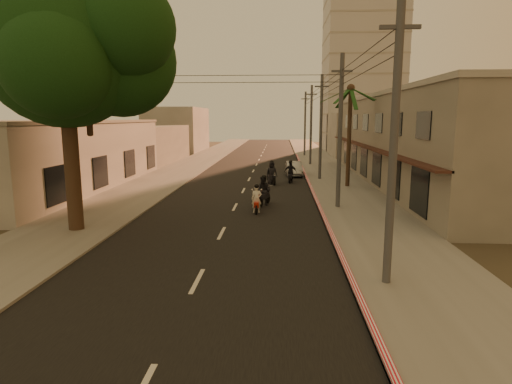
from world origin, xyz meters
TOP-DOWN VIEW (x-y plane):
  - ground at (0.00, 0.00)m, footprint 160.00×160.00m
  - road at (0.00, 20.00)m, footprint 10.00×140.00m
  - sidewalk_right at (7.50, 20.00)m, footprint 5.00×140.00m
  - sidewalk_left at (-7.50, 20.00)m, footprint 5.00×140.00m
  - curb_stripe at (5.10, 15.00)m, footprint 0.20×60.00m
  - shophouse_row at (13.95, 18.00)m, footprint 8.80×34.20m
  - left_building at (-13.98, 14.00)m, footprint 8.20×24.20m
  - distant_tower at (16.00, 56.00)m, footprint 12.10×12.10m
  - broadleaf_tree at (-6.61, 2.14)m, footprint 9.60×8.70m
  - palm_tree at (8.00, 16.00)m, footprint 5.00×5.00m
  - utility_poles at (6.20, 20.00)m, footprint 1.20×48.26m
  - filler_right at (14.00, 45.00)m, footprint 8.00×14.00m
  - filler_left_near at (-14.00, 34.00)m, footprint 8.00×14.00m
  - filler_left_far at (-14.00, 52.00)m, footprint 8.00×14.00m
  - scooter_red at (1.40, 6.60)m, footprint 0.65×1.73m
  - scooter_mid_a at (1.74, 8.61)m, footprint 1.30×1.94m
  - scooter_mid_b at (3.60, 18.40)m, footprint 1.14×1.94m
  - scooter_far_a at (2.04, 17.38)m, footprint 1.28×1.95m
  - parked_car at (4.04, 22.70)m, footprint 1.76×4.16m

SIDE VIEW (x-z plane):
  - ground at x=0.00m, z-range 0.00..0.00m
  - road at x=0.00m, z-range 0.00..0.02m
  - sidewalk_right at x=7.50m, z-range 0.00..0.12m
  - sidewalk_left at x=-7.50m, z-range 0.00..0.12m
  - curb_stripe at x=5.10m, z-range 0.00..0.20m
  - parked_car at x=4.04m, z-range 0.00..1.33m
  - scooter_red at x=1.40m, z-range -0.11..1.59m
  - scooter_mid_b at x=3.60m, z-range -0.10..1.81m
  - scooter_mid_a at x=1.74m, z-range -0.09..1.88m
  - scooter_far_a at x=2.04m, z-range -0.09..1.90m
  - filler_left_near at x=-14.00m, z-range 0.00..4.40m
  - left_building at x=-13.98m, z-range 0.00..5.20m
  - filler_right at x=14.00m, z-range 0.00..6.00m
  - filler_left_far at x=-14.00m, z-range 0.00..7.00m
  - shophouse_row at x=13.95m, z-range 0.00..7.30m
  - utility_poles at x=6.20m, z-range 2.04..11.04m
  - palm_tree at x=8.00m, z-range 3.05..11.25m
  - broadleaf_tree at x=-6.61m, z-range 2.43..14.53m
  - distant_tower at x=16.00m, z-range 0.00..28.00m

